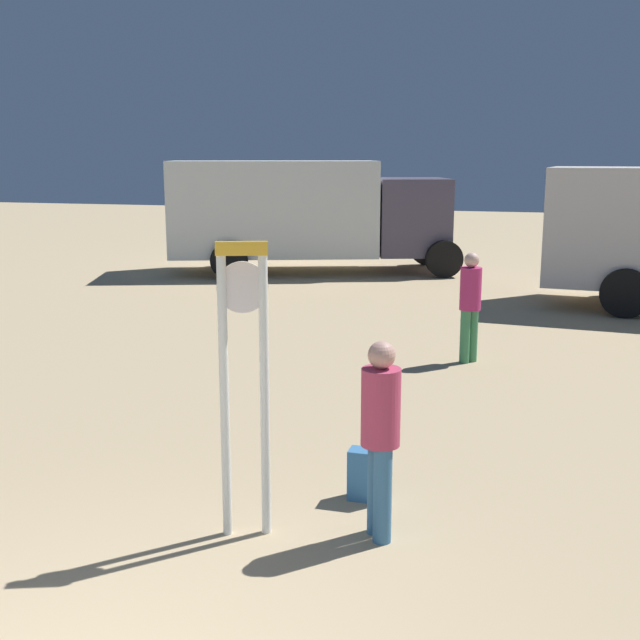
# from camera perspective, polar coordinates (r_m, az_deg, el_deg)

# --- Properties ---
(standing_clock) EXTENTS (0.39, 0.22, 2.29)m
(standing_clock) POSITION_cam_1_polar(r_m,az_deg,el_deg) (5.98, -5.49, -3.09)
(standing_clock) COLOR white
(standing_clock) RESTS_ON ground_plane
(person_near_clock) EXTENTS (0.30, 0.30, 1.56)m
(person_near_clock) POSITION_cam_1_polar(r_m,az_deg,el_deg) (6.05, 4.36, -7.90)
(person_near_clock) COLOR teal
(person_near_clock) RESTS_ON ground_plane
(backpack) EXTENTS (0.29, 0.22, 0.44)m
(backpack) POSITION_cam_1_polar(r_m,az_deg,el_deg) (6.94, 3.34, -11.04)
(backpack) COLOR teal
(backpack) RESTS_ON ground_plane
(person_distant) EXTENTS (0.30, 0.30, 1.57)m
(person_distant) POSITION_cam_1_polar(r_m,az_deg,el_deg) (11.39, 10.74, 1.31)
(person_distant) COLOR #408C58
(person_distant) RESTS_ON ground_plane
(box_truck_far) EXTENTS (7.48, 4.58, 2.77)m
(box_truck_far) POSITION_cam_1_polar(r_m,az_deg,el_deg) (20.05, -1.18, 7.85)
(box_truck_far) COLOR silver
(box_truck_far) RESTS_ON ground_plane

